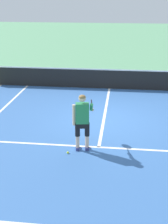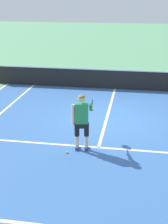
# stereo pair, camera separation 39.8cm
# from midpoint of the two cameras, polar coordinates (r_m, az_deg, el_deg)

# --- Properties ---
(ground_plane) EXTENTS (80.00, 80.00, 0.00)m
(ground_plane) POSITION_cam_midpoint_polar(r_m,az_deg,el_deg) (11.94, 2.57, -1.35)
(ground_plane) COLOR #609E70
(court_inner_surface) EXTENTS (10.98, 10.45, 0.00)m
(court_inner_surface) POSITION_cam_midpoint_polar(r_m,az_deg,el_deg) (11.09, 2.18, -3.08)
(court_inner_surface) COLOR #3866A8
(court_inner_surface) RESTS_ON ground
(line_service) EXTENTS (8.23, 0.10, 0.01)m
(line_service) POSITION_cam_midpoint_polar(r_m,az_deg,el_deg) (9.85, 1.47, -6.23)
(line_service) COLOR white
(line_service) RESTS_ON ground
(line_centre_service) EXTENTS (0.10, 6.40, 0.01)m
(line_centre_service) POSITION_cam_midpoint_polar(r_m,az_deg,el_deg) (12.78, 2.90, 0.16)
(line_centre_service) COLOR white
(line_centre_service) RESTS_ON ground
(tennis_net) EXTENTS (11.96, 0.08, 1.07)m
(tennis_net) POSITION_cam_midpoint_polar(r_m,az_deg,el_deg) (15.69, 3.82, 5.87)
(tennis_net) COLOR #333338
(tennis_net) RESTS_ON ground
(tennis_player) EXTENTS (0.60, 1.18, 1.71)m
(tennis_player) POSITION_cam_midpoint_polar(r_m,az_deg,el_deg) (9.34, -1.48, -1.15)
(tennis_player) COLOR navy
(tennis_player) RESTS_ON ground
(tennis_ball_near_feet) EXTENTS (0.07, 0.07, 0.07)m
(tennis_ball_near_feet) POSITION_cam_midpoint_polar(r_m,az_deg,el_deg) (9.50, -4.07, -7.16)
(tennis_ball_near_feet) COLOR #CCE02D
(tennis_ball_near_feet) RESTS_ON ground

